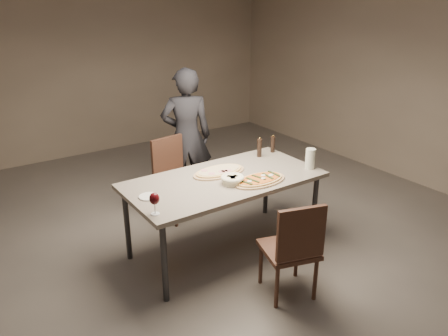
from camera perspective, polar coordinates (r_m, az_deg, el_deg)
room at (r=3.78m, az=0.00°, el=7.78°), size 7.00×7.00×7.00m
dining_table at (r=4.01m, az=0.00°, el=-2.09°), size 1.80×0.90×0.75m
zucchini_pizza at (r=3.92m, az=4.72°, el=-1.56°), size 0.53×0.29×0.05m
ham_pizza at (r=4.09m, az=-0.65°, el=-0.46°), size 0.54×0.30×0.04m
bread_basket at (r=3.85m, az=1.12°, el=-1.46°), size 0.21×0.21×0.07m
oil_dish at (r=4.05m, az=0.90°, el=-0.83°), size 0.13×0.13×0.02m
pepper_mill_left at (r=4.65m, az=6.39°, el=3.13°), size 0.05×0.05×0.19m
pepper_mill_right at (r=4.50m, az=4.65°, el=2.68°), size 0.05×0.05×0.21m
carafe at (r=4.26m, az=11.20°, el=1.21°), size 0.09×0.09×0.20m
wine_glass at (r=3.33m, az=-9.08°, el=-4.07°), size 0.08×0.08×0.18m
side_plate at (r=3.67m, az=-9.80°, el=-3.70°), size 0.16×0.16×0.01m
chair_near at (r=3.50m, az=9.09°, el=-9.98°), size 0.51×0.51×0.86m
chair_far at (r=4.81m, az=-6.60°, el=-0.66°), size 0.47×0.47×0.88m
diner at (r=5.05m, az=-4.92°, el=4.12°), size 0.68×0.58×1.58m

